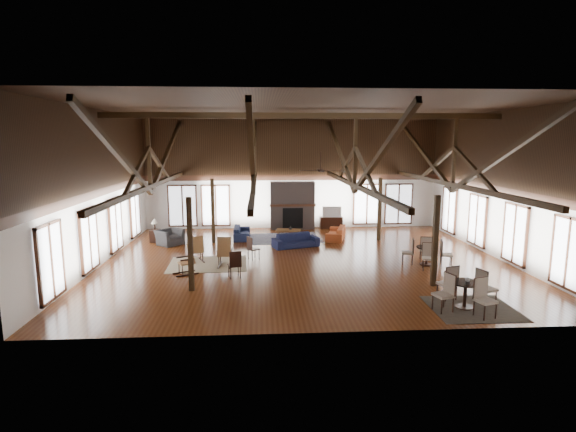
{
  "coord_description": "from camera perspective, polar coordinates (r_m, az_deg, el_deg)",
  "views": [
    {
      "loc": [
        -1.75,
        -17.63,
        4.78
      ],
      "look_at": [
        -0.59,
        1.0,
        1.66
      ],
      "focal_mm": 28.0,
      "sensor_mm": 36.0,
      "label": 1
    }
  ],
  "objects": [
    {
      "name": "rug_dark",
      "position": [
        14.27,
        22.36,
        -10.8
      ],
      "size": [
        2.42,
        2.2,
        0.01
      ],
      "primitive_type": "cube",
      "rotation": [
        0.0,
        0.0,
        -0.02
      ],
      "color": "black",
      "rests_on": "floor"
    },
    {
      "name": "wall_back",
      "position": [
        24.76,
        0.51,
        5.36
      ],
      "size": [
        16.0,
        0.02,
        6.0
      ],
      "primitive_type": "cube",
      "color": "white",
      "rests_on": "floor"
    },
    {
      "name": "ceiling",
      "position": [
        17.76,
        2.17,
        13.41
      ],
      "size": [
        16.0,
        14.0,
        0.02
      ],
      "primitive_type": "cube",
      "color": "black",
      "rests_on": "wall_back"
    },
    {
      "name": "coffee_table",
      "position": [
        22.2,
        0.04,
        -1.88
      ],
      "size": [
        1.3,
        0.82,
        0.46
      ],
      "rotation": [
        0.0,
        0.0,
        -0.19
      ],
      "color": "brown",
      "rests_on": "floor"
    },
    {
      "name": "television",
      "position": [
        25.0,
        5.57,
        0.56
      ],
      "size": [
        1.05,
        0.19,
        0.6
      ],
      "primitive_type": "imported",
      "rotation": [
        0.0,
        0.0,
        -0.06
      ],
      "color": "#B2B2B2",
      "rests_on": "tv_console"
    },
    {
      "name": "rug_tan",
      "position": [
        18.03,
        -10.13,
        -6.02
      ],
      "size": [
        3.11,
        2.49,
        0.01
      ],
      "primitive_type": "cube",
      "rotation": [
        0.0,
        0.0,
        0.04
      ],
      "color": "tan",
      "rests_on": "floor"
    },
    {
      "name": "tv_console",
      "position": [
        25.1,
        5.49,
        -0.82
      ],
      "size": [
        1.24,
        0.47,
        0.62
      ],
      "primitive_type": "cube",
      "color": "black",
      "rests_on": "floor"
    },
    {
      "name": "wall_right",
      "position": [
        20.23,
        25.34,
        3.52
      ],
      "size": [
        0.02,
        14.0,
        6.0
      ],
      "primitive_type": "cube",
      "color": "white",
      "rests_on": "floor"
    },
    {
      "name": "sofa_orange",
      "position": [
        22.38,
        6.09,
        -2.12
      ],
      "size": [
        2.2,
        1.34,
        0.6
      ],
      "primitive_type": "imported",
      "rotation": [
        0.0,
        0.0,
        -1.85
      ],
      "color": "#B24B22",
      "rests_on": "floor"
    },
    {
      "name": "rocking_chair_c",
      "position": [
        16.78,
        -12.59,
        -5.49
      ],
      "size": [
        0.95,
        0.79,
        1.09
      ],
      "rotation": [
        0.0,
        0.0,
        2.05
      ],
      "color": "brown",
      "rests_on": "floor"
    },
    {
      "name": "rocking_chair_a",
      "position": [
        18.33,
        -11.45,
        -4.23
      ],
      "size": [
        0.71,
        0.92,
        1.05
      ],
      "rotation": [
        0.0,
        0.0,
        0.39
      ],
      "color": "brown",
      "rests_on": "floor"
    },
    {
      "name": "sofa_navy_front",
      "position": [
        20.54,
        0.98,
        -3.1
      ],
      "size": [
        2.24,
        1.45,
        0.61
      ],
      "primitive_type": "imported",
      "rotation": [
        0.0,
        0.0,
        0.33
      ],
      "color": "#131734",
      "rests_on": "floor"
    },
    {
      "name": "cafe_table_near",
      "position": [
        14.1,
        21.59,
        -8.72
      ],
      "size": [
        2.1,
        2.1,
        1.08
      ],
      "rotation": [
        0.0,
        0.0,
        0.29
      ],
      "color": "black",
      "rests_on": "floor"
    },
    {
      "name": "roof_truss",
      "position": [
        17.73,
        2.13,
        7.05
      ],
      "size": [
        15.6,
        14.07,
        3.14
      ],
      "color": "#301E0D",
      "rests_on": "wall_back"
    },
    {
      "name": "sofa_navy_left",
      "position": [
        22.5,
        -5.87,
        -2.08
      ],
      "size": [
        1.99,
        0.79,
        0.58
      ],
      "primitive_type": "imported",
      "rotation": [
        0.0,
        0.0,
        1.58
      ],
      "color": "#131A36",
      "rests_on": "floor"
    },
    {
      "name": "wall_left",
      "position": [
        18.79,
        -23.0,
        3.29
      ],
      "size": [
        0.02,
        14.0,
        6.0
      ],
      "primitive_type": "cube",
      "color": "white",
      "rests_on": "floor"
    },
    {
      "name": "armchair",
      "position": [
        21.68,
        -14.8,
        -2.61
      ],
      "size": [
        1.44,
        1.45,
        0.71
      ],
      "primitive_type": "imported",
      "rotation": [
        0.0,
        0.0,
        0.85
      ],
      "color": "#2D2C2F",
      "rests_on": "floor"
    },
    {
      "name": "post_grid",
      "position": [
        18.02,
        2.08,
        -0.94
      ],
      "size": [
        8.16,
        7.16,
        3.05
      ],
      "color": "#301E0D",
      "rests_on": "floor"
    },
    {
      "name": "cafe_table_far",
      "position": [
        18.37,
        17.22,
        -4.43
      ],
      "size": [
        1.96,
        1.96,
        1.0
      ],
      "rotation": [
        0.0,
        0.0,
        -0.28
      ],
      "color": "black",
      "rests_on": "floor"
    },
    {
      "name": "side_chair_a",
      "position": [
        18.34,
        -4.65,
        -3.87
      ],
      "size": [
        0.56,
        0.56,
        0.96
      ],
      "rotation": [
        0.0,
        0.0,
        -1.02
      ],
      "color": "black",
      "rests_on": "floor"
    },
    {
      "name": "vase",
      "position": [
        22.19,
        0.32,
        -1.5
      ],
      "size": [
        0.22,
        0.22,
        0.18
      ],
      "primitive_type": "imported",
      "rotation": [
        0.0,
        0.0,
        0.28
      ],
      "color": "#B2B2B2",
      "rests_on": "coffee_table"
    },
    {
      "name": "rug_navy",
      "position": [
        22.41,
        -0.36,
        -2.82
      ],
      "size": [
        3.6,
        2.83,
        0.01
      ],
      "primitive_type": "cube",
      "rotation": [
        0.0,
        0.0,
        0.09
      ],
      "color": "#181A45",
      "rests_on": "floor"
    },
    {
      "name": "side_table_lamp",
      "position": [
        22.44,
        -16.54,
        -2.08
      ],
      "size": [
        0.45,
        0.45,
        1.15
      ],
      "color": "black",
      "rests_on": "floor"
    },
    {
      "name": "fireplace",
      "position": [
        24.61,
        0.56,
        1.33
      ],
      "size": [
        2.5,
        0.69,
        2.6
      ],
      "color": "brown",
      "rests_on": "floor"
    },
    {
      "name": "wall_front",
      "position": [
        10.92,
        5.71,
        0.05
      ],
      "size": [
        16.0,
        0.02,
        6.0
      ],
      "primitive_type": "cube",
      "color": "white",
      "rests_on": "floor"
    },
    {
      "name": "floor",
      "position": [
        18.35,
        2.05,
        -5.62
      ],
      "size": [
        16.0,
        16.0,
        0.0
      ],
      "primitive_type": "plane",
      "color": "#582B12",
      "rests_on": "ground"
    },
    {
      "name": "cup_far",
      "position": [
        18.26,
        17.4,
        -3.67
      ],
      "size": [
        0.13,
        0.13,
        0.09
      ],
      "primitive_type": "imported",
      "rotation": [
        0.0,
        0.0,
        0.27
      ],
      "color": "#B2B2B2",
      "rests_on": "cafe_table_far"
    },
    {
      "name": "rocking_chair_b",
      "position": [
        17.44,
        -8.05,
        -4.62
      ],
      "size": [
        0.57,
        0.96,
        1.19
      ],
      "rotation": [
        0.0,
        0.0,
        -0.08
      ],
      "color": "brown",
      "rests_on": "floor"
    },
    {
      "name": "ceiling_fan",
      "position": [
        16.82,
        4.17,
        5.89
      ],
      "size": [
        1.6,
        1.6,
        0.75
      ],
      "color": "black",
      "rests_on": "roof_truss"
    },
    {
      "name": "cup_near",
      "position": [
        14.09,
        21.85,
        -7.52
      ],
      "size": [
        0.17,
        0.17,
        0.1
      ],
      "primitive_type": "imported",
      "rotation": [
        0.0,
        0.0,
        0.37
      ],
      "color": "#B2B2B2",
      "rests_on": "cafe_table_near"
    },
    {
      "name": "side_chair_b",
      "position": [
        15.92,
        -6.75,
        -5.87
      ],
      "size": [
        0.52,
        0.52,
        1.0
      ],
      "rotation": [
        0.0,
        0.0,
        0.27
      ],
      "color": "black",
      "rests_on": "floor"
    }
  ]
}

